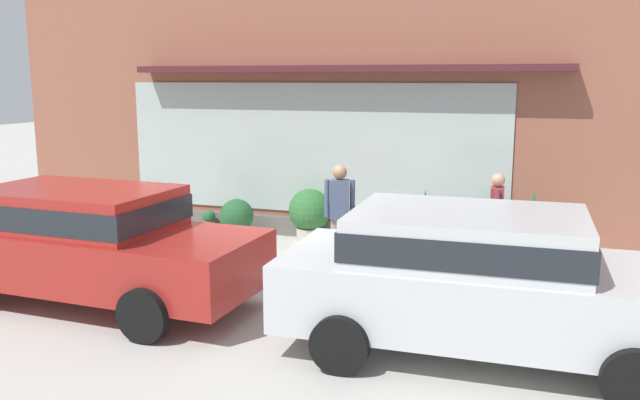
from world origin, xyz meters
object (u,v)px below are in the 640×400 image
at_px(parked_car_silver, 480,274).
at_px(pedestrian_with_handbag, 341,210).
at_px(pedestrian_passerby, 496,215).
at_px(fire_hydrant, 385,248).
at_px(parked_car_red, 87,238).
at_px(potted_plant_window_center, 424,221).
at_px(potted_plant_low_front, 209,221).
at_px(potted_plant_corner_tall, 532,230).
at_px(potted_plant_by_entrance, 310,213).
at_px(potted_plant_near_hydrant, 237,219).
at_px(potted_plant_trailing_edge, 485,227).
at_px(potted_plant_window_left, 149,204).

bearing_deg(parked_car_silver, pedestrian_with_handbag, 131.18).
height_order(pedestrian_with_handbag, pedestrian_passerby, pedestrian_with_handbag).
height_order(fire_hydrant, parked_car_red, parked_car_red).
bearing_deg(parked_car_silver, potted_plant_window_center, 106.23).
bearing_deg(potted_plant_low_front, pedestrian_with_handbag, -27.36).
height_order(pedestrian_passerby, potted_plant_corner_tall, pedestrian_passerby).
relative_size(pedestrian_passerby, potted_plant_low_front, 3.61).
height_order(potted_plant_low_front, potted_plant_by_entrance, potted_plant_by_entrance).
height_order(potted_plant_corner_tall, potted_plant_near_hydrant, potted_plant_corner_tall).
distance_m(potted_plant_corner_tall, potted_plant_by_entrance, 3.99).
bearing_deg(potted_plant_by_entrance, pedestrian_passerby, -17.12).
xyz_separation_m(parked_car_silver, potted_plant_trailing_edge, (-0.28, 4.20, -0.40)).
bearing_deg(parked_car_silver, fire_hydrant, 121.75).
bearing_deg(fire_hydrant, pedestrian_passerby, 23.57).
height_order(fire_hydrant, potted_plant_corner_tall, potted_plant_corner_tall).
height_order(potted_plant_window_center, potted_plant_low_front, potted_plant_window_center).
bearing_deg(potted_plant_by_entrance, fire_hydrant, -43.33).
bearing_deg(fire_hydrant, potted_plant_low_front, 156.14).
height_order(fire_hydrant, parked_car_silver, parked_car_silver).
distance_m(parked_car_red, potted_plant_near_hydrant, 3.89).
bearing_deg(potted_plant_corner_tall, potted_plant_window_left, 176.54).
bearing_deg(parked_car_red, pedestrian_with_handbag, 44.85).
relative_size(potted_plant_window_left, potted_plant_window_center, 0.90).
distance_m(potted_plant_corner_tall, potted_plant_near_hydrant, 5.28).
height_order(pedestrian_passerby, potted_plant_window_left, pedestrian_passerby).
xyz_separation_m(potted_plant_low_front, potted_plant_corner_tall, (6.08, -0.46, 0.38)).
distance_m(fire_hydrant, potted_plant_near_hydrant, 3.45).
relative_size(fire_hydrant, potted_plant_window_left, 0.89).
xyz_separation_m(fire_hydrant, potted_plant_window_left, (-5.33, 1.74, 0.03)).
bearing_deg(potted_plant_window_center, potted_plant_near_hydrant, -174.33).
xyz_separation_m(fire_hydrant, potted_plant_low_front, (-3.97, 1.76, -0.22)).
height_order(parked_car_silver, parked_car_red, parked_car_silver).
xyz_separation_m(parked_car_red, potted_plant_window_center, (3.82, 4.19, -0.37)).
bearing_deg(potted_plant_corner_tall, parked_car_silver, -97.19).
distance_m(pedestrian_passerby, parked_car_silver, 3.20).
bearing_deg(parked_car_silver, parked_car_red, 178.56).
relative_size(parked_car_red, potted_plant_window_center, 4.21).
bearing_deg(potted_plant_near_hydrant, pedestrian_with_handbag, -27.62).
relative_size(pedestrian_passerby, potted_plant_near_hydrant, 2.02).
bearing_deg(potted_plant_window_center, potted_plant_corner_tall, -12.76).
height_order(pedestrian_passerby, parked_car_silver, parked_car_silver).
bearing_deg(pedestrian_passerby, parked_car_silver, 177.89).
xyz_separation_m(parked_car_silver, potted_plant_window_left, (-6.96, 4.25, -0.43)).
height_order(potted_plant_low_front, potted_plant_corner_tall, potted_plant_corner_tall).
relative_size(potted_plant_low_front, potted_plant_near_hydrant, 0.56).
bearing_deg(potted_plant_window_center, pedestrian_passerby, -38.39).
relative_size(parked_car_silver, potted_plant_trailing_edge, 5.08).
bearing_deg(potted_plant_window_left, potted_plant_by_entrance, 0.07).
height_order(parked_car_red, potted_plant_window_center, parked_car_red).
distance_m(parked_car_red, potted_plant_window_left, 4.63).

